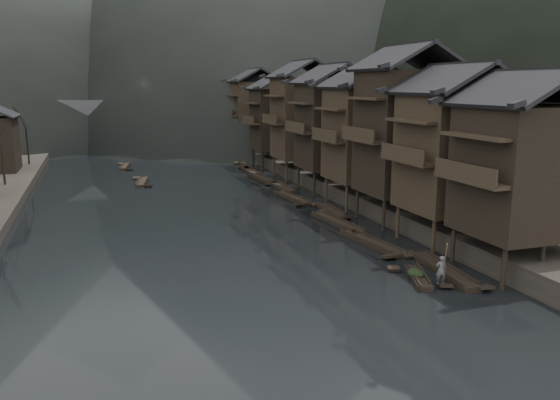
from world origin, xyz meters
name	(u,v)px	position (x,y,z in m)	size (l,w,h in m)	color
water	(224,261)	(0.00, 0.00, 0.00)	(300.00, 300.00, 0.00)	black
right_bank	(386,156)	(35.00, 40.00, 0.90)	(40.00, 200.00, 1.80)	#2D2823
stilt_houses	(338,112)	(17.28, 19.51, 8.83)	(9.00, 67.60, 15.32)	black
moored_sampans	(297,197)	(11.94, 17.77, 0.20)	(3.47, 55.63, 0.47)	black
midriver_boats	(137,167)	(-2.30, 45.34, 0.20)	(5.77, 33.57, 0.45)	black
stone_bridge	(137,120)	(0.00, 72.00, 5.11)	(40.00, 6.00, 9.00)	#4C4C4F
hero_sampan	(419,277)	(10.49, -7.40, 0.20)	(2.26, 4.40, 0.43)	black
cargo_heap	(416,268)	(10.42, -7.21, 0.72)	(0.97, 1.27, 0.58)	black
boatman	(441,266)	(11.03, -8.85, 1.29)	(0.63, 0.41, 1.73)	#5A5A5C
bamboo_pole	(447,222)	(11.23, -8.85, 3.96)	(0.06, 0.06, 4.69)	#8C7A51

